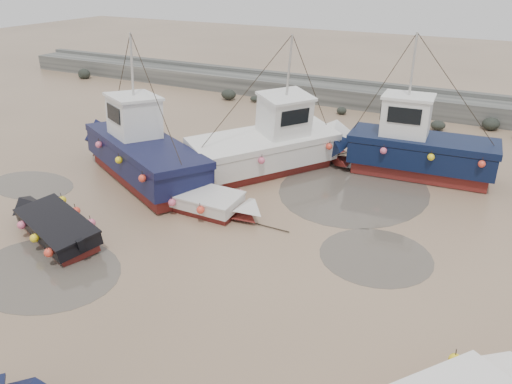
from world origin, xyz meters
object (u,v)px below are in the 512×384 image
person (173,181)px  cabin_boat_1 (274,143)px  dinghy_5 (208,199)px  cabin_boat_2 (408,146)px  cabin_boat_0 (138,149)px  dinghy_4 (54,222)px

person → cabin_boat_1: bearing=-172.7°
dinghy_5 → cabin_boat_2: size_ratio=0.60×
dinghy_5 → person: (-3.04, 1.83, -0.56)m
cabin_boat_0 → cabin_boat_1: same height
dinghy_4 → dinghy_5: bearing=-22.9°
cabin_boat_1 → dinghy_4: bearing=-81.6°
dinghy_5 → cabin_boat_2: 9.58m
cabin_boat_0 → person: cabin_boat_0 is taller
dinghy_4 → dinghy_5: same height
cabin_boat_2 → person: (-8.93, -5.69, -1.37)m
dinghy_5 → cabin_boat_0: 4.97m
dinghy_4 → person: (0.75, 5.90, -0.54)m
dinghy_5 → cabin_boat_1: 5.21m
dinghy_4 → dinghy_5: 5.57m
cabin_boat_1 → person: size_ratio=5.09×
dinghy_4 → cabin_boat_2: size_ratio=0.64×
dinghy_5 → cabin_boat_1: (0.35, 5.13, 0.79)m
person → dinghy_4: bearing=45.7°
dinghy_4 → cabin_boat_1: (4.14, 9.21, 0.80)m
dinghy_5 → cabin_boat_0: (-4.66, 1.55, 0.77)m
dinghy_5 → person: 3.59m
cabin_boat_0 → cabin_boat_2: size_ratio=1.07×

